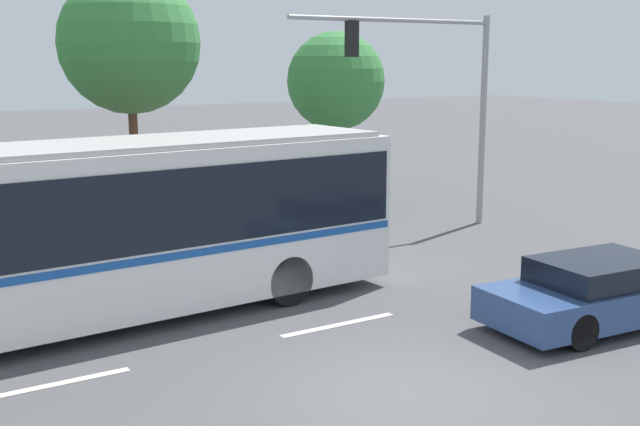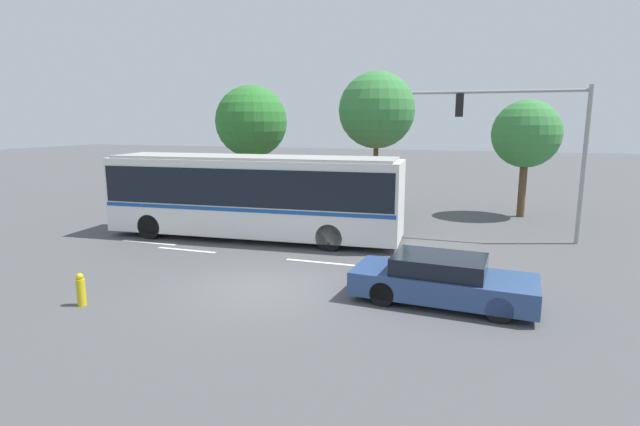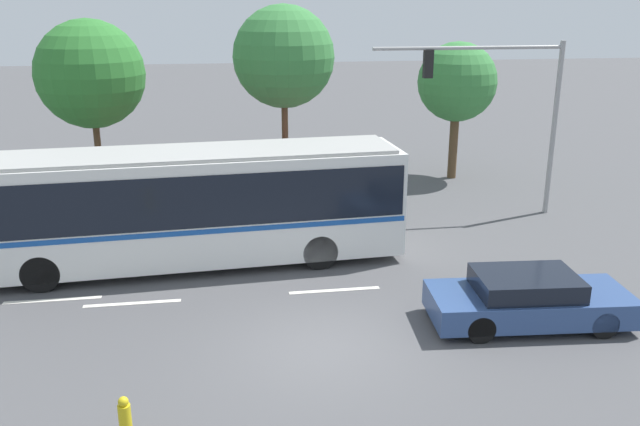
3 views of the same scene
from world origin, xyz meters
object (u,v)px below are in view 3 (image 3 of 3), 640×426
object	(u,v)px
city_bus	(192,201)
street_tree_right	(457,83)
sedan_foreground	(528,299)
traffic_light_pole	(511,97)
street_tree_left	(90,74)
fire_hydrant	(125,420)
street_tree_centre	(284,57)

from	to	relation	value
city_bus	street_tree_right	size ratio (longest dim) A/B	2.10
city_bus	sedan_foreground	size ratio (longest dim) A/B	2.51
traffic_light_pole	street_tree_left	size ratio (longest dim) A/B	0.99
fire_hydrant	street_tree_right	bearing A→B (deg)	54.61
sedan_foreground	traffic_light_pole	bearing A→B (deg)	75.01
traffic_light_pole	fire_hydrant	world-z (taller)	traffic_light_pole
sedan_foreground	traffic_light_pole	xyz separation A→B (m)	(2.81, 8.01, 3.55)
sedan_foreground	street_tree_right	distance (m)	13.97
fire_hydrant	sedan_foreground	bearing A→B (deg)	19.46
street_tree_left	street_tree_right	bearing A→B (deg)	1.38
street_tree_left	street_tree_right	world-z (taller)	street_tree_left
sedan_foreground	street_tree_right	size ratio (longest dim) A/B	0.84
city_bus	traffic_light_pole	bearing A→B (deg)	-167.46
sedan_foreground	street_tree_left	world-z (taller)	street_tree_left
city_bus	street_tree_centre	bearing A→B (deg)	-117.54
street_tree_left	street_tree_centre	world-z (taller)	street_tree_centre
street_tree_right	fire_hydrant	size ratio (longest dim) A/B	6.63
sedan_foreground	fire_hydrant	bearing A→B (deg)	-156.18
street_tree_left	fire_hydrant	xyz separation A→B (m)	(2.83, -16.00, -4.23)
traffic_light_pole	street_tree_left	world-z (taller)	street_tree_left
city_bus	sedan_foreground	bearing A→B (deg)	144.09
city_bus	traffic_light_pole	world-z (taller)	traffic_light_pole
fire_hydrant	traffic_light_pole	bearing A→B (deg)	43.77
traffic_light_pole	street_tree_centre	xyz separation A→B (m)	(-7.21, 4.57, 1.06)
street_tree_right	city_bus	bearing A→B (deg)	-142.13
traffic_light_pole	fire_hydrant	size ratio (longest dim) A/B	7.65
street_tree_centre	fire_hydrant	distance (m)	16.98
street_tree_left	street_tree_right	size ratio (longest dim) A/B	1.17
street_tree_left	fire_hydrant	bearing A→B (deg)	-79.97
traffic_light_pole	fire_hydrant	distance (m)	16.50
fire_hydrant	city_bus	bearing A→B (deg)	83.06
sedan_foreground	fire_hydrant	world-z (taller)	sedan_foreground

